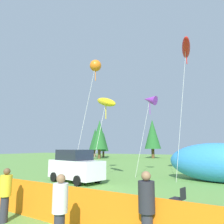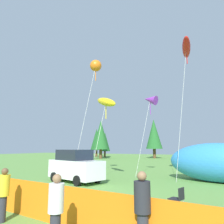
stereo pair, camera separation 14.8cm
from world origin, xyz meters
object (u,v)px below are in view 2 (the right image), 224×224
object	(u,v)px
parked_car	(75,166)
folding_chair	(178,197)
spectator_in_white_shirt	(3,192)
spectator_in_red_shirt	(142,207)
kite_orange_flower	(96,66)
kite_yellow_hero	(106,102)
kite_red_lizard	(186,48)
spectator_in_black_shirt	(56,207)
kite_purple_delta	(150,100)

from	to	relation	value
parked_car	folding_chair	bearing A→B (deg)	-10.67
folding_chair	spectator_in_white_shirt	xyz separation A→B (m)	(-4.66, -3.70, 0.40)
spectator_in_red_shirt	kite_orange_flower	distance (m)	14.77
kite_yellow_hero	kite_orange_flower	world-z (taller)	kite_orange_flower
spectator_in_white_shirt	kite_red_lizard	distance (m)	15.56
spectator_in_black_shirt	parked_car	bearing A→B (deg)	123.96
kite_orange_flower	spectator_in_red_shirt	bearing A→B (deg)	-53.26
spectator_in_white_shirt	kite_orange_flower	distance (m)	13.23
parked_car	spectator_in_black_shirt	xyz separation A→B (m)	(5.39, -8.00, -0.13)
parked_car	spectator_in_red_shirt	bearing A→B (deg)	-29.17
spectator_in_white_shirt	kite_yellow_hero	distance (m)	10.65
kite_purple_delta	kite_red_lizard	distance (m)	5.04
parked_car	folding_chair	distance (m)	8.22
spectator_in_white_shirt	spectator_in_red_shirt	xyz separation A→B (m)	(4.55, 0.13, 0.06)
parked_car	kite_purple_delta	size ratio (longest dim) A/B	0.63
kite_orange_flower	spectator_in_black_shirt	bearing A→B (deg)	-62.54
spectator_in_red_shirt	kite_red_lizard	xyz separation A→B (m)	(-0.37, 11.86, 8.94)
spectator_in_white_shirt	spectator_in_red_shirt	size ratio (longest dim) A/B	0.94
spectator_in_white_shirt	kite_red_lizard	xyz separation A→B (m)	(4.18, 11.99, 9.00)
spectator_in_white_shirt	spectator_in_black_shirt	distance (m)	2.77
spectator_in_white_shirt	parked_car	bearing A→B (deg)	110.06
kite_yellow_hero	folding_chair	bearing A→B (deg)	-42.80
kite_yellow_hero	kite_orange_flower	xyz separation A→B (m)	(-1.36, 0.65, 3.34)
spectator_in_white_shirt	kite_purple_delta	world-z (taller)	kite_purple_delta
spectator_in_red_shirt	kite_red_lizard	distance (m)	14.85
parked_car	folding_chair	xyz separation A→B (m)	(7.34, -3.66, -0.55)
kite_red_lizard	kite_yellow_hero	xyz separation A→B (m)	(-5.68, -2.59, -4.22)
parked_car	kite_yellow_hero	world-z (taller)	kite_yellow_hero
spectator_in_black_shirt	spectator_in_red_shirt	size ratio (longest dim) A/B	0.95
spectator_in_black_shirt	spectator_in_red_shirt	xyz separation A→B (m)	(1.85, 0.77, 0.05)
folding_chair	kite_yellow_hero	size ratio (longest dim) A/B	0.13
folding_chair	spectator_in_white_shirt	bearing A→B (deg)	53.79
parked_car	spectator_in_white_shirt	xyz separation A→B (m)	(2.69, -7.36, -0.14)
spectator_in_white_shirt	kite_red_lizard	world-z (taller)	kite_red_lizard
folding_chair	spectator_in_red_shirt	size ratio (longest dim) A/B	0.48
spectator_in_red_shirt	kite_purple_delta	xyz separation A→B (m)	(-3.75, 13.02, 5.38)
kite_purple_delta	kite_yellow_hero	bearing A→B (deg)	-121.60
parked_car	kite_red_lizard	xyz separation A→B (m)	(6.87, 4.63, 8.85)
kite_orange_flower	kite_yellow_hero	bearing A→B (deg)	-25.61
folding_chair	kite_yellow_hero	world-z (taller)	kite_yellow_hero
kite_red_lizard	kite_orange_flower	xyz separation A→B (m)	(-7.04, -1.94, -0.89)
kite_yellow_hero	parked_car	bearing A→B (deg)	-120.08
folding_chair	spectator_in_red_shirt	xyz separation A→B (m)	(-0.11, -3.57, 0.46)
parked_car	kite_purple_delta	xyz separation A→B (m)	(3.49, 5.79, 5.29)
spectator_in_white_shirt	spectator_in_black_shirt	world-z (taller)	spectator_in_black_shirt
kite_orange_flower	parked_car	bearing A→B (deg)	-86.37
spectator_in_red_shirt	kite_yellow_hero	size ratio (longest dim) A/B	0.27
spectator_in_black_shirt	kite_orange_flower	world-z (taller)	kite_orange_flower
spectator_in_white_shirt	kite_purple_delta	size ratio (longest dim) A/B	0.24
folding_chair	kite_orange_flower	distance (m)	13.01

